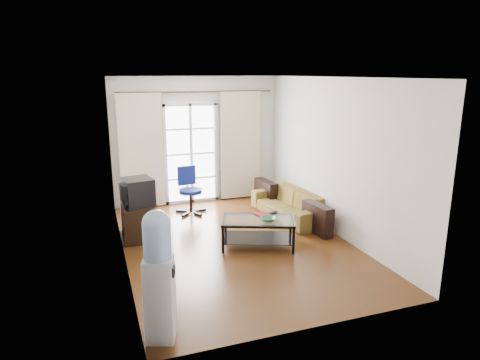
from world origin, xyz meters
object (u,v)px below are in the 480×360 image
crt_tv (137,192)px  task_chair (190,200)px  coffee_table (258,229)px  sofa (289,204)px  water_cooler (159,274)px  tv_stand (138,221)px

crt_tv → task_chair: 1.63m
coffee_table → sofa: bearing=45.8°
sofa → water_cooler: water_cooler is taller
crt_tv → task_chair: size_ratio=0.61×
sofa → coffee_table: sofa is taller
task_chair → water_cooler: water_cooler is taller
coffee_table → task_chair: bearing=107.8°
tv_stand → crt_tv: (0.00, -0.03, 0.53)m
sofa → coffee_table: 1.58m
coffee_table → crt_tv: size_ratio=2.30×
task_chair → water_cooler: size_ratio=0.65×
sofa → water_cooler: (-3.00, -3.13, 0.49)m
coffee_table → crt_tv: bearing=150.5°
coffee_table → water_cooler: water_cooler is taller
coffee_table → task_chair: task_chair is taller
tv_stand → sofa: bearing=2.4°
sofa → task_chair: size_ratio=2.03×
task_chair → water_cooler: 4.26m
coffee_table → water_cooler: bearing=-133.6°
coffee_table → tv_stand: tv_stand is taller
task_chair → coffee_table: bearing=-79.8°
water_cooler → tv_stand: bearing=107.1°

